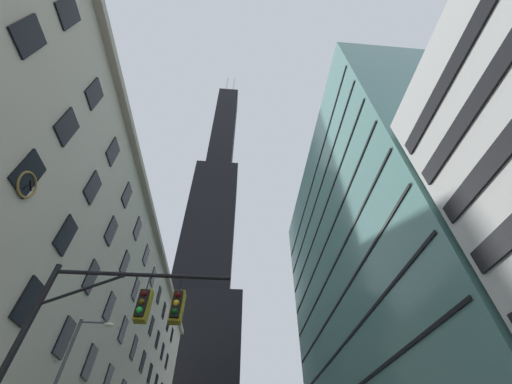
{
  "coord_description": "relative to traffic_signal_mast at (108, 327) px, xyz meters",
  "views": [
    {
      "loc": [
        -0.53,
        -7.5,
        1.33
      ],
      "look_at": [
        1.49,
        17.95,
        27.18
      ],
      "focal_mm": 20.91,
      "sensor_mm": 36.0,
      "label": 1
    }
  ],
  "objects": [
    {
      "name": "traffic_signal_mast",
      "position": [
        0.0,
        0.0,
        0.0
      ],
      "size": [
        6.3,
        0.63,
        6.89
      ],
      "color": "black",
      "rests_on": "sidewalk_left"
    },
    {
      "name": "dark_skyscraper",
      "position": [
        -6.66,
        84.25,
        56.55
      ],
      "size": [
        26.23,
        26.23,
        212.41
      ],
      "color": "black",
      "rests_on": "ground"
    },
    {
      "name": "glass_office_midrise",
      "position": [
        24.52,
        22.59,
        16.31
      ],
      "size": [
        18.39,
        40.13,
        42.55
      ],
      "color": "slate",
      "rests_on": "ground"
    },
    {
      "name": "station_building",
      "position": [
        -12.61,
        23.39,
        7.67
      ],
      "size": [
        12.66,
        63.55,
        25.31
      ],
      "color": "beige",
      "rests_on": "ground"
    }
  ]
}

